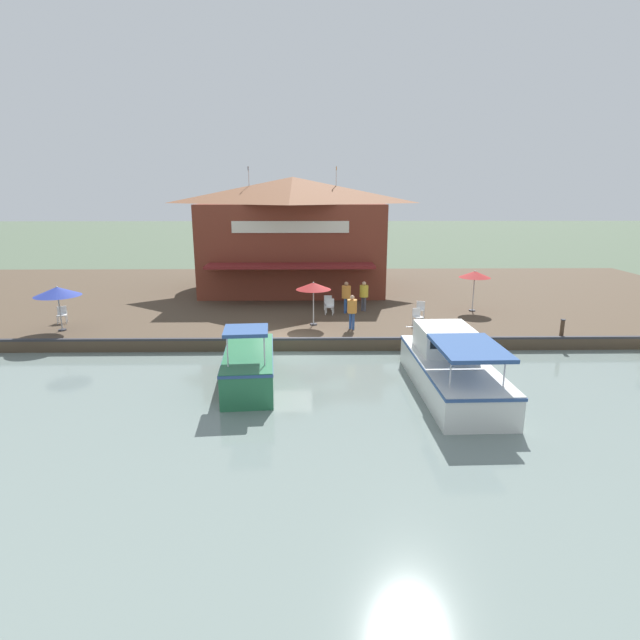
% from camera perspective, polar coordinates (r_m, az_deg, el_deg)
% --- Properties ---
extents(ground_plane, '(220.00, 220.00, 0.00)m').
position_cam_1_polar(ground_plane, '(22.84, -4.10, -3.80)').
color(ground_plane, '#4C5B47').
extents(quay_deck, '(22.00, 56.00, 0.60)m').
position_cam_1_polar(quay_deck, '(33.40, -3.11, 2.57)').
color(quay_deck, '#4C3D2D').
rests_on(quay_deck, ground).
extents(quay_edge_fender, '(0.20, 50.40, 0.10)m').
position_cam_1_polar(quay_edge_fender, '(22.74, -4.11, -2.17)').
color(quay_edge_fender, '#2D2D33').
rests_on(quay_edge_fender, quay_deck).
extents(waterfront_restaurant, '(10.78, 12.30, 8.22)m').
position_cam_1_polar(waterfront_restaurant, '(34.80, -3.08, 9.92)').
color(waterfront_restaurant, brown).
rests_on(waterfront_restaurant, quay_deck).
extents(patio_umbrella_back_row, '(1.76, 1.76, 2.21)m').
position_cam_1_polar(patio_umbrella_back_row, '(24.85, -0.76, 3.88)').
color(patio_umbrella_back_row, '#B7B7B7').
rests_on(patio_umbrella_back_row, quay_deck).
extents(patio_umbrella_mid_patio_right, '(2.14, 2.14, 2.19)m').
position_cam_1_polar(patio_umbrella_mid_patio_right, '(26.90, -27.82, 2.91)').
color(patio_umbrella_mid_patio_right, '#B7B7B7').
rests_on(patio_umbrella_mid_patio_right, quay_deck).
extents(patio_umbrella_far_corner, '(1.74, 1.74, 2.31)m').
position_cam_1_polar(patio_umbrella_far_corner, '(29.16, 17.28, 4.98)').
color(patio_umbrella_far_corner, '#B7B7B7').
rests_on(patio_umbrella_far_corner, quay_deck).
extents(cafe_chair_far_corner_seat, '(0.48, 0.48, 0.85)m').
position_cam_1_polar(cafe_chair_far_corner_seat, '(28.25, 0.94, 2.03)').
color(cafe_chair_far_corner_seat, white).
rests_on(cafe_chair_far_corner_seat, quay_deck).
extents(cafe_chair_mid_patio, '(0.55, 0.55, 0.85)m').
position_cam_1_polar(cafe_chair_mid_patio, '(25.61, 11.08, 0.47)').
color(cafe_chair_mid_patio, white).
rests_on(cafe_chair_mid_patio, quay_deck).
extents(cafe_chair_facing_river, '(0.55, 0.55, 0.85)m').
position_cam_1_polar(cafe_chair_facing_river, '(28.79, -27.40, 0.64)').
color(cafe_chair_facing_river, white).
rests_on(cafe_chair_facing_river, quay_deck).
extents(cafe_chair_under_first_umbrella, '(0.52, 0.52, 0.85)m').
position_cam_1_polar(cafe_chair_under_first_umbrella, '(27.45, 1.12, 1.67)').
color(cafe_chair_under_first_umbrella, white).
rests_on(cafe_chair_under_first_umbrella, quay_deck).
extents(cafe_chair_back_row_seat, '(0.56, 0.56, 0.85)m').
position_cam_1_polar(cafe_chair_back_row_seat, '(27.27, 11.40, 1.30)').
color(cafe_chair_back_row_seat, white).
rests_on(cafe_chair_back_row_seat, quay_deck).
extents(person_mid_patio, '(0.48, 0.48, 1.69)m').
position_cam_1_polar(person_mid_patio, '(24.30, 3.68, 1.39)').
color(person_mid_patio, '#2D5193').
rests_on(person_mid_patio, quay_deck).
extents(person_near_entrance, '(0.50, 0.50, 1.76)m').
position_cam_1_polar(person_near_entrance, '(27.57, 3.02, 3.06)').
color(person_near_entrance, '#2D5193').
rests_on(person_near_entrance, quay_deck).
extents(person_at_quay_edge, '(0.48, 0.48, 1.69)m').
position_cam_1_polar(person_at_quay_edge, '(28.12, 5.04, 3.14)').
color(person_at_quay_edge, '#4C4C56').
rests_on(person_at_quay_edge, quay_deck).
extents(motorboat_nearest_quay, '(5.82, 2.20, 2.48)m').
position_cam_1_polar(motorboat_nearest_quay, '(19.41, -8.05, -4.76)').
color(motorboat_nearest_quay, '#287047').
rests_on(motorboat_nearest_quay, river_water).
extents(motorboat_mid_row, '(7.95, 2.60, 2.23)m').
position_cam_1_polar(motorboat_mid_row, '(19.37, 14.22, -4.85)').
color(motorboat_mid_row, silver).
rests_on(motorboat_mid_row, river_water).
extents(mooring_post, '(0.22, 0.22, 0.86)m').
position_cam_1_polar(mooring_post, '(25.60, 25.94, -0.83)').
color(mooring_post, '#473323').
rests_on(mooring_post, quay_deck).
extents(tree_upstream_bank, '(4.91, 4.68, 6.63)m').
position_cam_1_polar(tree_upstream_bank, '(37.19, -10.18, 10.52)').
color(tree_upstream_bank, brown).
rests_on(tree_upstream_bank, quay_deck).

